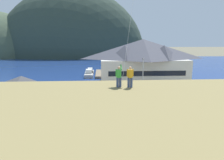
# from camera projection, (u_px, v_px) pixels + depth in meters

# --- Properties ---
(ground_plane) EXTENTS (600.00, 600.00, 0.00)m
(ground_plane) POSITION_uv_depth(u_px,v_px,m) (121.00, 120.00, 25.36)
(ground_plane) COLOR #66604C
(parking_lot_pad) EXTENTS (40.00, 20.00, 0.10)m
(parking_lot_pad) POSITION_uv_depth(u_px,v_px,m) (118.00, 107.00, 30.24)
(parking_lot_pad) COLOR gray
(parking_lot_pad) RESTS_ON ground
(bay_water) EXTENTS (360.00, 84.00, 0.03)m
(bay_water) POSITION_uv_depth(u_px,v_px,m) (107.00, 65.00, 84.03)
(bay_water) COLOR navy
(bay_water) RESTS_ON ground
(far_hill_east_peak) EXTENTS (100.36, 59.75, 90.40)m
(far_hill_east_peak) POSITION_uv_depth(u_px,v_px,m) (73.00, 56.00, 135.36)
(far_hill_east_peak) COLOR #2D3D33
(far_hill_east_peak) RESTS_ON ground
(harbor_lodge) EXTENTS (21.23, 11.37, 10.69)m
(harbor_lodge) POSITION_uv_depth(u_px,v_px,m) (143.00, 60.00, 45.96)
(harbor_lodge) COLOR beige
(harbor_lodge) RESTS_ON ground
(storage_shed_near_lot) EXTENTS (7.56, 6.07, 5.41)m
(storage_shed_near_lot) POSITION_uv_depth(u_px,v_px,m) (23.00, 93.00, 27.70)
(storage_shed_near_lot) COLOR beige
(storage_shed_near_lot) RESTS_ON ground
(wharf_dock) EXTENTS (3.20, 13.13, 0.70)m
(wharf_dock) POSITION_uv_depth(u_px,v_px,m) (101.00, 74.00, 59.04)
(wharf_dock) COLOR #70604C
(wharf_dock) RESTS_ON ground
(moored_boat_wharfside) EXTENTS (2.56, 7.56, 2.16)m
(moored_boat_wharfside) POSITION_uv_depth(u_px,v_px,m) (89.00, 74.00, 56.26)
(moored_boat_wharfside) COLOR #A8A399
(moored_boat_wharfside) RESTS_ON ground
(moored_boat_outer_mooring) EXTENTS (3.19, 8.12, 2.16)m
(moored_boat_outer_mooring) POSITION_uv_depth(u_px,v_px,m) (113.00, 73.00, 58.25)
(moored_boat_outer_mooring) COLOR #23564C
(moored_boat_outer_mooring) RESTS_ON ground
(moored_boat_inner_slip) EXTENTS (2.07, 6.21, 2.16)m
(moored_boat_inner_slip) POSITION_uv_depth(u_px,v_px,m) (90.00, 72.00, 58.94)
(moored_boat_inner_slip) COLOR #A8A399
(moored_boat_inner_slip) RESTS_ON ground
(parked_car_mid_row_center) EXTENTS (4.33, 2.32, 1.82)m
(parked_car_mid_row_center) POSITION_uv_depth(u_px,v_px,m) (91.00, 99.00, 31.19)
(parked_car_mid_row_center) COLOR red
(parked_car_mid_row_center) RESTS_ON parking_lot_pad
(parked_car_corner_spot) EXTENTS (4.21, 2.07, 1.82)m
(parked_car_corner_spot) POSITION_uv_depth(u_px,v_px,m) (147.00, 96.00, 32.50)
(parked_car_corner_spot) COLOR #9EA3A8
(parked_car_corner_spot) RESTS_ON parking_lot_pad
(parked_car_front_row_red) EXTENTS (4.24, 2.13, 1.82)m
(parked_car_front_row_red) POSITION_uv_depth(u_px,v_px,m) (117.00, 109.00, 26.35)
(parked_car_front_row_red) COLOR #236633
(parked_car_front_row_red) RESTS_ON parking_lot_pad
(parked_car_back_row_right) EXTENTS (4.35, 2.36, 1.82)m
(parked_car_back_row_right) POSITION_uv_depth(u_px,v_px,m) (193.00, 96.00, 32.58)
(parked_car_back_row_right) COLOR navy
(parked_car_back_row_right) RESTS_ON parking_lot_pad
(parked_car_mid_row_near) EXTENTS (4.35, 2.37, 1.82)m
(parked_car_mid_row_near) POSITION_uv_depth(u_px,v_px,m) (186.00, 108.00, 26.93)
(parked_car_mid_row_near) COLOR #9EA3A8
(parked_car_mid_row_near) RESTS_ON parking_lot_pad
(parked_car_lone_by_shed) EXTENTS (4.25, 2.15, 1.82)m
(parked_car_lone_by_shed) POSITION_uv_depth(u_px,v_px,m) (52.00, 115.00, 24.31)
(parked_car_lone_by_shed) COLOR navy
(parked_car_lone_by_shed) RESTS_ON parking_lot_pad
(parked_car_mid_row_far) EXTENTS (4.26, 2.18, 1.82)m
(parked_car_mid_row_far) POSITION_uv_depth(u_px,v_px,m) (222.00, 110.00, 26.06)
(parked_car_mid_row_far) COLOR #B28923
(parked_car_mid_row_far) RESTS_ON parking_lot_pad
(parking_light_pole) EXTENTS (0.24, 0.78, 7.07)m
(parking_light_pole) POSITION_uv_depth(u_px,v_px,m) (143.00, 75.00, 35.13)
(parking_light_pole) COLOR #ADADB2
(parking_light_pole) RESTS_ON parking_lot_pad
(person_kite_flyer) EXTENTS (0.53, 0.65, 1.86)m
(person_kite_flyer) POSITION_uv_depth(u_px,v_px,m) (119.00, 76.00, 15.71)
(person_kite_flyer) COLOR #384770
(person_kite_flyer) RESTS_ON grassy_hill_foreground
(person_companion) EXTENTS (0.55, 0.40, 1.74)m
(person_companion) POSITION_uv_depth(u_px,v_px,m) (130.00, 76.00, 15.65)
(person_companion) COLOR #384770
(person_companion) RESTS_ON grassy_hill_foreground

